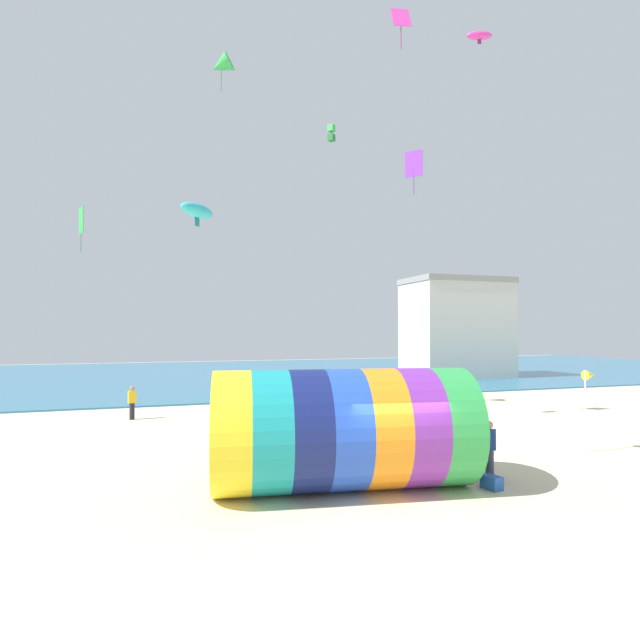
% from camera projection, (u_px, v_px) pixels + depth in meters
% --- Properties ---
extents(ground_plane, '(120.00, 120.00, 0.00)m').
position_uv_depth(ground_plane, '(390.00, 495.00, 13.04)').
color(ground_plane, beige).
extents(sea, '(120.00, 40.00, 0.10)m').
position_uv_depth(sea, '(222.00, 374.00, 49.01)').
color(sea, teal).
rests_on(sea, ground).
extents(giant_inflatable_tube, '(7.36, 4.21, 3.26)m').
position_uv_depth(giant_inflatable_tube, '(343.00, 429.00, 13.61)').
color(giant_inflatable_tube, yellow).
rests_on(giant_inflatable_tube, ground).
extents(kite_handler, '(0.42, 0.40, 1.64)m').
position_uv_depth(kite_handler, '(490.00, 448.00, 14.72)').
color(kite_handler, '#383D56').
rests_on(kite_handler, ground).
extents(kite_magenta_parafoil, '(0.94, 0.63, 0.48)m').
position_uv_depth(kite_magenta_parafoil, '(479.00, 36.00, 17.29)').
color(kite_magenta_parafoil, '#D1339E').
extents(kite_cyan_parafoil, '(1.38, 1.41, 0.74)m').
position_uv_depth(kite_cyan_parafoil, '(197.00, 211.00, 15.46)').
color(kite_cyan_parafoil, '#2DB2C6').
extents(kite_green_box, '(0.38, 0.38, 0.76)m').
position_uv_depth(kite_green_box, '(331.00, 133.00, 22.21)').
color(kite_green_box, green).
extents(kite_magenta_diamond, '(0.72, 0.54, 1.57)m').
position_uv_depth(kite_magenta_diamond, '(401.00, 18.00, 17.86)').
color(kite_magenta_diamond, '#D1339E').
extents(kite_green_delta, '(1.62, 1.49, 2.00)m').
position_uv_depth(kite_green_delta, '(221.00, 65.00, 25.21)').
color(kite_green_delta, green).
extents(kite_purple_diamond, '(0.62, 0.64, 2.08)m').
position_uv_depth(kite_purple_diamond, '(414.00, 164.00, 23.57)').
color(kite_purple_diamond, purple).
extents(kite_green_diamond, '(0.39, 0.97, 2.48)m').
position_uv_depth(kite_green_diamond, '(81.00, 221.00, 27.34)').
color(kite_green_diamond, green).
extents(bystander_near_water, '(0.40, 0.30, 1.63)m').
position_uv_depth(bystander_near_water, '(132.00, 402.00, 24.17)').
color(bystander_near_water, black).
rests_on(bystander_near_water, ground).
extents(promenade_building, '(9.00, 5.91, 9.08)m').
position_uv_depth(promenade_building, '(456.00, 328.00, 45.45)').
color(promenade_building, beige).
rests_on(promenade_building, ground).
extents(beach_flag, '(0.47, 0.36, 2.91)m').
position_uv_depth(beach_flag, '(590.00, 379.00, 17.72)').
color(beach_flag, silver).
rests_on(beach_flag, ground).
extents(cooler_box, '(0.47, 0.59, 0.36)m').
position_uv_depth(cooler_box, '(492.00, 482.00, 13.55)').
color(cooler_box, '#2659B2').
rests_on(cooler_box, ground).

